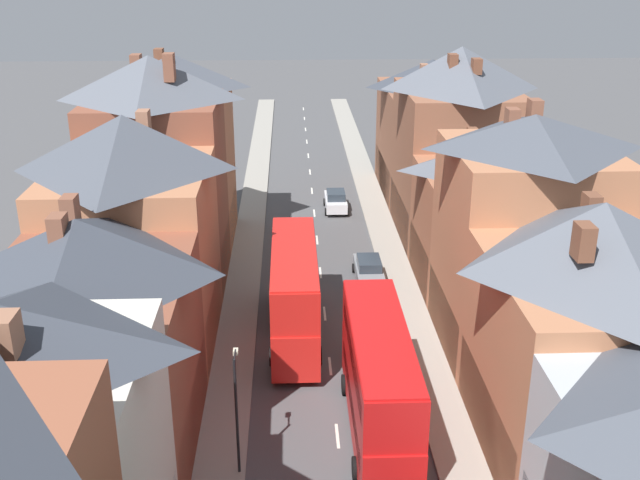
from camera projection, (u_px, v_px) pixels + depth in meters
pavement_left at (250, 231)px, 57.55m from camera, size 2.20×104.00×0.14m
pavement_right at (382, 229)px, 57.95m from camera, size 2.20×104.00×0.14m
centre_line_dashes at (317, 240)px, 55.92m from camera, size 0.14×97.80×0.01m
terrace_row_left at (106, 287)px, 33.09m from camera, size 8.00×53.39×14.79m
terrace_row_right at (513, 234)px, 40.90m from camera, size 8.00×64.49×13.98m
double_decker_bus_lead at (294, 292)px, 41.09m from camera, size 2.74×10.80×5.30m
double_decker_bus_mid_street at (379, 380)px, 32.74m from camera, size 2.74×10.80×5.30m
car_near_silver at (369, 269)px, 48.85m from camera, size 1.90×4.34×1.63m
car_parked_right_a at (336, 201)px, 61.83m from camera, size 1.90×4.01×1.71m
street_lamp at (237, 406)px, 30.15m from camera, size 0.20×1.12×5.50m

